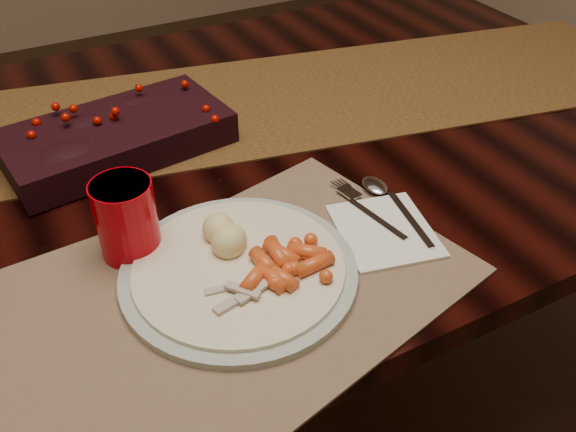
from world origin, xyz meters
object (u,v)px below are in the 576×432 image
centerpiece (116,132)px  baby_carrots (279,260)px  turkey_shreds (235,290)px  napkin (385,231)px  dining_table (215,307)px  red_cup (126,219)px  placemat_main (268,284)px  dinner_plate (239,270)px  mashed_potatoes (235,227)px

centerpiece → baby_carrots: centerpiece is taller
turkey_shreds → napkin: turkey_shreds is taller
dining_table → napkin: 0.52m
red_cup → napkin: bearing=-21.5°
dining_table → placemat_main: placemat_main is taller
turkey_shreds → baby_carrots: bearing=17.7°
dining_table → napkin: size_ratio=12.45×
baby_carrots → turkey_shreds: size_ratio=1.26×
dinner_plate → turkey_shreds: (-0.02, -0.04, 0.02)m
napkin → red_cup: bearing=171.4°
centerpiece → turkey_shreds: 0.41m
centerpiece → placemat_main: (0.08, -0.39, -0.04)m
baby_carrots → napkin: (0.17, 0.01, -0.02)m
centerpiece → mashed_potatoes: 0.32m
centerpiece → dinner_plate: 0.37m
mashed_potatoes → red_cup: size_ratio=0.75×
dining_table → turkey_shreds: turkey_shreds is taller
dinner_plate → baby_carrots: 0.05m
centerpiece → red_cup: size_ratio=3.27×
dining_table → dinner_plate: dinner_plate is taller
centerpiece → mashed_potatoes: size_ratio=4.37×
centerpiece → mashed_potatoes: (0.07, -0.31, 0.00)m
dining_table → napkin: bearing=-65.2°
dinner_plate → mashed_potatoes: 0.06m
napkin → turkey_shreds: bearing=-160.2°
dining_table → red_cup: size_ratio=16.81×
turkey_shreds → red_cup: red_cup is taller
mashed_potatoes → napkin: size_ratio=0.55×
dining_table → red_cup: 0.50m
baby_carrots → napkin: baby_carrots is taller
turkey_shreds → dinner_plate: bearing=61.1°
dining_table → turkey_shreds: 0.54m
placemat_main → napkin: bearing=-9.0°
mashed_potatoes → napkin: mashed_potatoes is taller
turkey_shreds → napkin: bearing=6.9°
dinner_plate → napkin: size_ratio=2.06×
placemat_main → turkey_shreds: bearing=-177.5°
centerpiece → napkin: 0.46m
centerpiece → baby_carrots: 0.40m
baby_carrots → red_cup: 0.20m
dining_table → centerpiece: 0.43m
dinner_plate → mashed_potatoes: (0.02, 0.05, 0.03)m
napkin → dining_table: bearing=127.7°
mashed_potatoes → dining_table: bearing=80.0°
napkin → red_cup: (-0.32, 0.12, 0.05)m
centerpiece → baby_carrots: (0.10, -0.38, -0.01)m
baby_carrots → dinner_plate: bearing=153.8°
centerpiece → red_cup: (-0.05, -0.25, 0.02)m
red_cup → mashed_potatoes: bearing=-26.3°
placemat_main → red_cup: red_cup is taller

